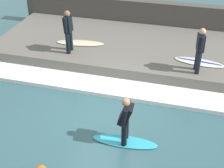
% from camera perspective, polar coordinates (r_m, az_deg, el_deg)
% --- Properties ---
extents(ground_plane, '(28.00, 28.00, 0.00)m').
position_cam_1_polar(ground_plane, '(9.72, -1.15, -5.80)').
color(ground_plane, '#335B66').
extents(concrete_ledge, '(4.40, 11.30, 0.52)m').
position_cam_1_polar(concrete_ledge, '(13.03, 3.96, 6.38)').
color(concrete_ledge, '#66635E').
rests_on(concrete_ledge, ground_plane).
extents(back_wall, '(0.50, 11.86, 1.53)m').
position_cam_1_polar(back_wall, '(15.04, 5.97, 12.12)').
color(back_wall, '#474442').
rests_on(back_wall, ground_plane).
extents(wave_foam_crest, '(1.08, 10.73, 0.15)m').
position_cam_1_polar(wave_foam_crest, '(10.81, 0.97, -0.81)').
color(wave_foam_crest, white).
rests_on(wave_foam_crest, ground_plane).
extents(surfboard_riding, '(0.58, 1.85, 0.06)m').
position_cam_1_polar(surfboard_riding, '(8.82, 2.35, -10.45)').
color(surfboard_riding, '#2DADD1').
rests_on(surfboard_riding, ground_plane).
extents(surfer_riding, '(0.54, 0.42, 1.44)m').
position_cam_1_polar(surfer_riding, '(8.27, 2.48, -6.28)').
color(surfer_riding, black).
rests_on(surfer_riding, surfboard_riding).
extents(surfer_waiting_near, '(0.54, 0.30, 1.61)m').
position_cam_1_polar(surfer_waiting_near, '(10.88, 15.77, 6.35)').
color(surfer_waiting_near, black).
rests_on(surfer_waiting_near, concrete_ledge).
extents(surfboard_waiting_near, '(0.74, 1.85, 0.07)m').
position_cam_1_polar(surfboard_waiting_near, '(11.86, 15.68, 3.88)').
color(surfboard_waiting_near, white).
rests_on(surfboard_waiting_near, concrete_ledge).
extents(surfer_waiting_far, '(0.56, 0.28, 1.65)m').
position_cam_1_polar(surfer_waiting_far, '(11.95, -8.00, 9.88)').
color(surfer_waiting_far, black).
rests_on(surfer_waiting_far, concrete_ledge).
extents(surfboard_waiting_far, '(0.81, 2.03, 0.06)m').
position_cam_1_polar(surfboard_waiting_far, '(12.92, -5.85, 7.49)').
color(surfboard_waiting_far, beige).
rests_on(surfboard_waiting_far, concrete_ledge).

